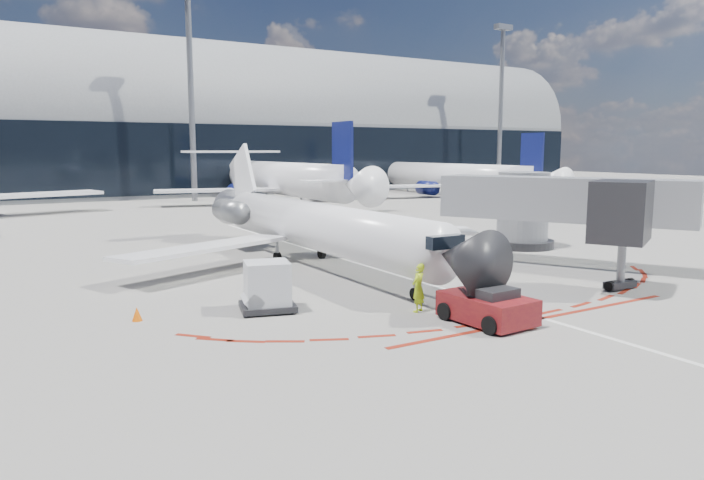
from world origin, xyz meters
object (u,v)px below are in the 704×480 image
pushback_tug (487,307)px  ramp_worker (418,288)px  regional_jet (310,224)px  uld_container (267,287)px

pushback_tug → ramp_worker: bearing=112.0°
regional_jet → uld_container: bearing=-126.4°
pushback_tug → regional_jet: bearing=87.5°
ramp_worker → pushback_tug: bearing=88.6°
ramp_worker → regional_jet: bearing=-121.8°
regional_jet → ramp_worker: size_ratio=13.85×
regional_jet → uld_container: regional_jet is taller
regional_jet → uld_container: 10.20m
ramp_worker → uld_container: (-4.96, 3.07, 0.01)m
pushback_tug → uld_container: bearing=134.5°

